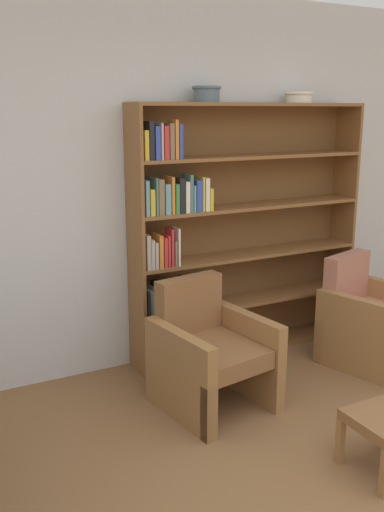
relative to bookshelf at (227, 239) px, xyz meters
name	(u,v)px	position (x,y,z in m)	size (l,w,h in m)	color
wall_back	(189,183)	(-0.24, 0.17, 0.43)	(12.00, 0.06, 2.75)	silver
bookshelf	(227,239)	(0.00, 0.00, 0.00)	(1.95, 0.30, 1.97)	brown
bowl_brass	(206,93)	(-0.20, -0.02, 1.09)	(0.21, 0.21, 0.11)	slate
bowl_stoneware	(299,97)	(0.63, -0.02, 1.07)	(0.22, 0.22, 0.08)	silver
armchair_leather	(209,351)	(-0.53, -0.68, -0.57)	(0.74, 0.77, 0.83)	olive
armchair_cushioned	(370,316)	(0.90, -0.68, -0.57)	(0.81, 0.83, 0.83)	olive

